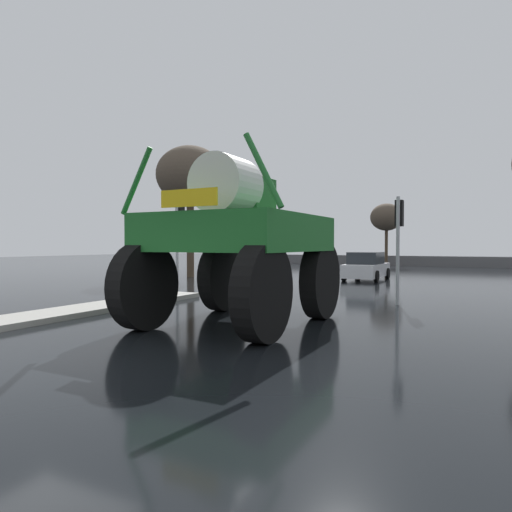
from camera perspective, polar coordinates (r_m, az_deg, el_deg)
ground_plane at (r=23.60m, az=11.58°, el=-3.28°), size 120.00×120.00×0.00m
median_island at (r=13.45m, az=-23.30°, el=-6.62°), size 1.46×11.10×0.15m
oversize_sprayer at (r=11.12m, az=-2.26°, el=1.75°), size 4.04×5.37×4.11m
sedan_ahead at (r=25.68m, az=13.57°, el=-1.31°), size 1.90×4.11×1.52m
traffic_signal_near_left at (r=18.98m, az=-9.53°, el=4.56°), size 0.24×0.54×4.07m
traffic_signal_near_right at (r=15.42m, az=17.36°, el=3.56°), size 0.24×0.54×3.46m
bare_tree_left at (r=27.82m, az=-8.20°, el=9.85°), size 4.02×4.02×7.77m
bare_tree_far_center at (r=41.46m, az=15.94°, el=4.64°), size 2.77×2.77×5.49m
roadside_barrier at (r=43.32m, az=18.83°, el=-0.59°), size 28.92×0.24×0.90m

